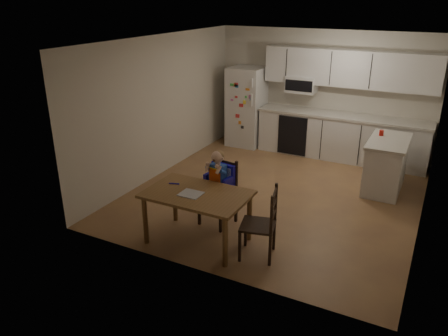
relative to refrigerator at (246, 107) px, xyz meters
name	(u,v)px	position (x,y,z in m)	size (l,w,h in m)	color
room	(289,115)	(1.55, -1.67, 0.40)	(4.52, 5.01, 2.51)	brown
refrigerator	(246,107)	(0.00, 0.00, 0.00)	(0.72, 0.70, 1.70)	silver
kitchen_run	(342,116)	(2.05, 0.09, 0.03)	(3.37, 0.62, 2.15)	silver
kitchen_island	(386,165)	(3.12, -1.12, -0.40)	(0.63, 1.20, 0.88)	silver
red_cup	(381,133)	(2.96, -0.92, 0.08)	(0.07, 0.07, 0.09)	red
dining_table	(197,200)	(1.16, -4.07, -0.22)	(1.35, 0.87, 0.72)	brown
napkin	(191,194)	(1.11, -4.15, -0.12)	(0.28, 0.25, 0.01)	#AFAFB4
toddler_spoon	(173,183)	(0.72, -3.98, -0.12)	(0.02, 0.02, 0.12)	#1914B8
chair_booster	(219,180)	(1.16, -3.46, -0.17)	(0.48, 0.48, 1.12)	black
chair_side	(266,219)	(2.10, -4.00, -0.31)	(0.51, 0.51, 0.95)	black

